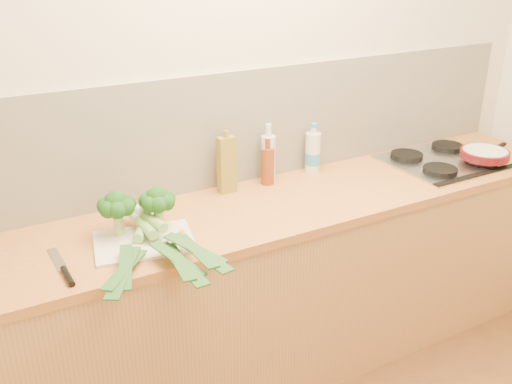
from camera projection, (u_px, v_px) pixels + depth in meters
The scene contains 15 objects.
room_shell at pixel (248, 127), 2.69m from camera, with size 3.50×3.50×3.50m.
counter at pixel (277, 286), 2.75m from camera, with size 3.20×0.62×0.90m.
gas_hob at pixel (444, 160), 3.01m from camera, with size 0.58×0.50×0.04m.
chopping_board at pixel (144, 242), 2.20m from camera, with size 0.37×0.28×0.01m, color beige.
broccoli_left at pixel (117, 206), 2.20m from camera, with size 0.15×0.15×0.19m.
broccoli_right at pixel (157, 201), 2.25m from camera, with size 0.15×0.15×0.18m.
leek_front at pixel (137, 241), 2.15m from camera, with size 0.36×0.58×0.04m.
leek_mid at pixel (153, 235), 2.16m from camera, with size 0.11×0.68×0.04m.
leek_back at pixel (164, 229), 2.17m from camera, with size 0.18×0.67×0.04m.
chefs_knife at pixel (65, 272), 2.00m from camera, with size 0.04×0.31×0.02m.
skillet at pixel (485, 154), 2.96m from camera, with size 0.36×0.25×0.04m.
oil_tin at pixel (227, 164), 2.61m from camera, with size 0.08×0.05×0.30m.
glass_bottle at pixel (268, 158), 2.73m from camera, with size 0.07×0.07×0.29m.
amber_bottle at pixel (268, 165), 2.71m from camera, with size 0.06×0.06×0.23m.
water_bottle at pixel (313, 154), 2.86m from camera, with size 0.08×0.08×0.23m.
Camera 1 is at (-1.22, -0.79, 1.97)m, focal length 40.00 mm.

